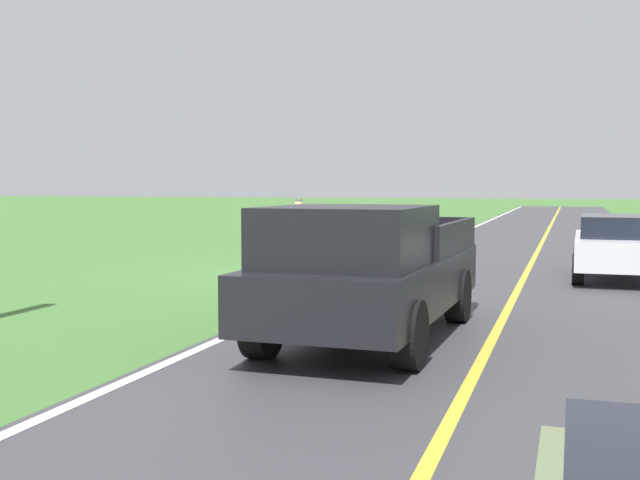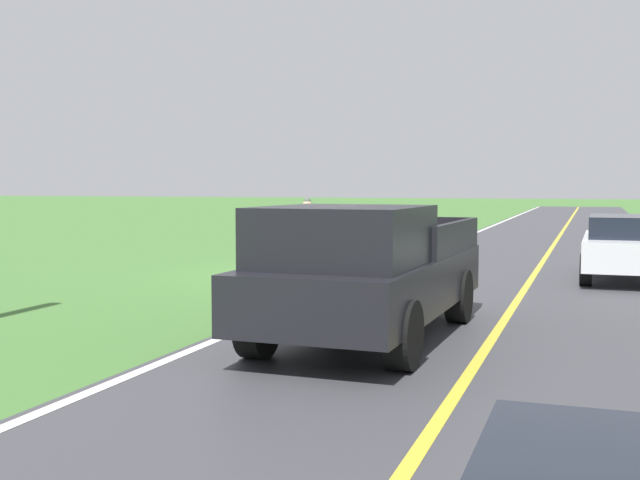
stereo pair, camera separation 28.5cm
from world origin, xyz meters
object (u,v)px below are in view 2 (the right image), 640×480
(pickup_truck_passing, at_px, (365,269))
(sedan_near_oncoming, at_px, (629,246))
(suitcase_carried, at_px, (292,254))
(hitchhiker_walking, at_px, (308,226))

(pickup_truck_passing, distance_m, sedan_near_oncoming, 9.12)
(suitcase_carried, relative_size, pickup_truck_passing, 0.09)
(suitcase_carried, relative_size, sedan_near_oncoming, 0.11)
(pickup_truck_passing, bearing_deg, suitcase_carried, -63.55)
(suitcase_carried, xyz_separation_m, pickup_truck_passing, (-4.68, 9.41, 0.72))
(hitchhiker_walking, height_order, suitcase_carried, hitchhiker_walking)
(suitcase_carried, height_order, pickup_truck_passing, pickup_truck_passing)
(hitchhiker_walking, xyz_separation_m, suitcase_carried, (0.42, 0.08, -0.74))
(hitchhiker_walking, xyz_separation_m, sedan_near_oncoming, (-7.86, 1.12, -0.23))
(hitchhiker_walking, bearing_deg, sedan_near_oncoming, 171.92)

